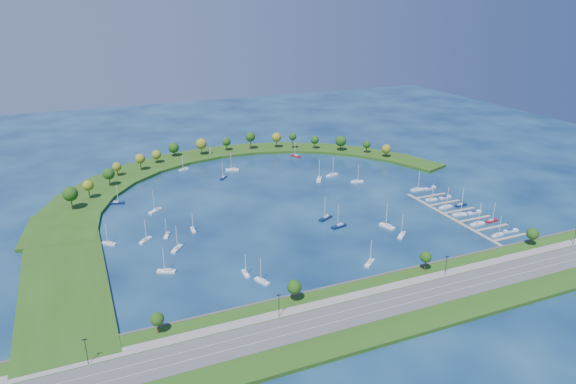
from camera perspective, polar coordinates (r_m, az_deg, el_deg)
name	(u,v)px	position (r m, az deg, el deg)	size (l,w,h in m)	color
ground	(284,202)	(318.72, -0.47, -1.09)	(700.00, 700.00, 0.00)	#071940
south_shoreline	(398,301)	(222.01, 12.11, -11.70)	(420.00, 43.10, 11.60)	#2B4B14
breakwater	(191,186)	(349.22, -10.62, 0.70)	(286.74, 247.64, 2.00)	#2B4B14
breakwater_trees	(222,152)	(388.91, -7.28, 4.41)	(235.94, 93.78, 14.60)	#382314
harbor_tower	(210,151)	(415.50, -8.60, 4.52)	(2.60, 2.60, 4.33)	gray
dock_system	(461,216)	(313.94, 18.55, -2.50)	(24.28, 82.00, 1.60)	gray
moored_boat_0	(332,175)	(366.24, 4.89, 1.93)	(9.69, 5.00, 13.72)	white
moored_boat_1	(167,235)	(280.81, -13.25, -4.61)	(4.55, 7.34, 10.46)	white
moored_boat_2	(402,234)	(280.07, 12.47, -4.60)	(8.06, 7.66, 12.77)	white
moored_boat_3	(193,229)	(284.21, -10.46, -4.07)	(2.50, 7.25, 10.48)	white
moored_boat_4	(262,281)	(231.76, -2.89, -9.75)	(5.31, 8.17, 11.70)	white
moored_boat_5	(109,243)	(279.87, -19.19, -5.34)	(7.35, 6.59, 11.37)	white
moored_boat_6	(370,262)	(249.20, 9.01, -7.67)	(7.84, 6.91, 12.05)	white
moored_boat_7	(296,156)	(409.82, 0.86, 4.05)	(6.67, 8.23, 12.30)	maroon
moored_boat_8	(387,226)	(288.66, 10.91, -3.68)	(5.46, 9.72, 13.78)	white
moored_boat_9	(232,169)	(378.58, -6.17, 2.52)	(9.95, 5.72, 14.11)	white
moored_boat_10	(339,226)	(284.92, 5.65, -3.73)	(9.51, 4.44, 13.49)	#0B1A45
moored_boat_11	(166,271)	(245.60, -13.30, -8.45)	(8.67, 5.93, 12.51)	white
moored_boat_12	(319,179)	(356.89, 3.47, 1.47)	(7.83, 10.07, 14.90)	white
moored_boat_13	(155,210)	(313.66, -14.44, -1.96)	(8.80, 7.77, 13.54)	white
moored_boat_14	(357,181)	(355.22, 7.63, 1.21)	(8.83, 3.84, 12.56)	white
moored_boat_15	(117,202)	(332.20, -18.36, -1.10)	(8.74, 4.37, 12.37)	#0B1A45
moored_boat_16	(326,218)	(294.50, 4.18, -2.84)	(9.63, 6.54, 13.87)	#0B1A45
moored_boat_17	(184,169)	(385.31, -11.43, 2.53)	(7.68, 4.78, 10.96)	white
moored_boat_18	(246,273)	(238.28, -4.72, -8.89)	(2.27, 7.17, 10.43)	white
moored_boat_19	(223,177)	(362.30, -7.16, 1.62)	(6.92, 7.76, 11.99)	#0B1A45
moored_boat_20	(177,248)	(265.02, -12.19, -6.09)	(7.23, 8.26, 12.67)	white
moored_boat_21	(146,240)	(277.89, -15.47, -5.09)	(7.57, 7.30, 12.08)	white
docked_boat_0	(498,234)	(295.31, 22.18, -4.36)	(7.93, 3.06, 11.36)	white
docked_boat_1	(511,231)	(303.40, 23.41, -3.93)	(8.52, 3.28, 1.69)	white
docked_boat_2	(477,223)	(305.03, 20.20, -3.28)	(8.98, 2.91, 13.04)	white
docked_boat_3	(492,220)	(312.15, 21.60, -2.93)	(7.76, 2.76, 11.19)	maroon
docked_boat_4	(459,214)	(314.78, 18.43, -2.32)	(8.68, 3.64, 12.37)	white
docked_boat_5	(475,212)	(321.09, 19.92, -2.10)	(9.09, 2.86, 1.84)	white
docked_boat_6	(446,207)	(323.20, 17.03, -1.55)	(8.98, 3.25, 12.93)	white
docked_boat_7	(461,205)	(328.98, 18.57, -1.34)	(8.18, 2.98, 11.77)	#0B1A45
docked_boat_8	(431,199)	(332.90, 15.56, -0.75)	(7.83, 3.28, 11.16)	white
docked_boat_9	(445,197)	(339.03, 16.99, -0.56)	(8.64, 3.27, 1.72)	white
docked_boat_10	(417,189)	(347.31, 14.08, 0.30)	(8.97, 2.91, 13.02)	white
docked_boat_11	(430,188)	(352.91, 15.42, 0.45)	(9.19, 3.84, 1.82)	white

